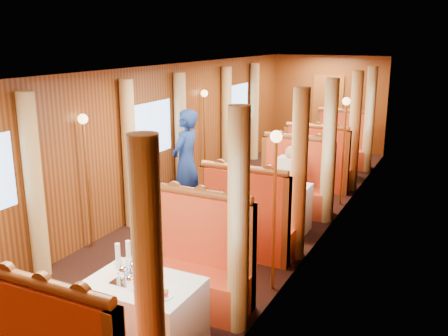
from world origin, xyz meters
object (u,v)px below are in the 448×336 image
Objects in this scene: banquette_near_aft at (196,270)px; teapot_left at (124,276)px; teapot_right at (130,284)px; teapot_back at (134,272)px; table_near at (144,318)px; banquette_mid_aft at (294,188)px; tea_tray at (131,282)px; rose_vase_mid at (273,173)px; rose_vase_far at (331,135)px; fruit_plate at (161,295)px; banquette_far_fwd at (317,168)px; table_mid at (273,208)px; banquette_mid_fwd at (248,227)px; table_far at (330,160)px; steward at (186,162)px; passenger at (290,174)px; banquette_far_aft at (341,148)px.

teapot_left is (-0.16, -1.08, 0.39)m from banquette_near_aft.
banquette_near_aft is 1.23m from teapot_right.
teapot_back is at bearing 65.71° from teapot_left.
table_near is 4.51m from banquette_mid_aft.
rose_vase_mid is at bearing 89.10° from tea_tray.
rose_vase_far reaches higher than teapot_back.
teapot_back is (0.06, 0.09, 0.01)m from teapot_left.
teapot_right is 0.32m from fruit_plate.
tea_tray is at bearing 110.86° from teapot_right.
banquette_far_fwd is 6.04m from tea_tray.
banquette_far_fwd is at bearing 89.15° from tea_tray.
table_mid is 0.78× the size of banquette_mid_aft.
banquette_far_fwd is at bearing 97.10° from teapot_left.
banquette_mid_fwd is 1.28× the size of table_far.
teapot_right is (-0.01, -3.66, 0.43)m from table_mid.
table_far is 3.09× the size of tea_tray.
banquette_near_aft is at bearing -89.25° from rose_vase_mid.
banquette_near_aft is 3.13m from steward.
rose_vase_far is (0.14, 7.03, 0.11)m from teapot_left.
teapot_right is 4.40m from passenger.
teapot_left is (-0.07, -0.02, 0.06)m from tea_tray.
steward is (-1.55, 3.68, 0.14)m from tea_tray.
table_far is at bearing 90.00° from banquette_near_aft.
banquette_mid_fwd is at bearing -90.00° from table_far.
rose_vase_far reaches higher than table_far.
table_mid is at bearing 90.00° from banquette_mid_fwd.
passenger is (-0.00, 3.22, 0.32)m from banquette_near_aft.
teapot_left is at bearing -91.18° from rose_vase_far.
banquette_mid_aft is 4.68m from fruit_plate.
teapot_right is at bearing -90.17° from passenger.
banquette_mid_fwd is 1.00× the size of banquette_mid_aft.
teapot_right is at bearing -24.08° from teapot_left.
tea_tray is 4.29m from passenger.
banquette_mid_aft is 6.48× the size of fruit_plate.
rose_vase_far is at bearing 90.22° from table_mid.
banquette_near_aft is 7.76× the size of teapot_back.
tea_tray is 1.97× the size of teapot_back.
steward is (-1.64, -0.88, 0.48)m from banquette_mid_aft.
banquette_far_aft is 3.94× the size of tea_tray.
fruit_plate is at bearing -11.45° from teapot_right.
banquette_far_aft is at bearing 159.67° from steward.
tea_tray is 0.45× the size of passenger.
teapot_left is 0.90× the size of teapot_back.
fruit_plate is at bearing -87.86° from banquette_far_aft.
banquette_far_fwd is at bearing 90.00° from table_near.
rose_vase_mid is at bearing -90.76° from banquette_far_fwd.
banquette_mid_fwd is 2.50m from teapot_back.
banquette_far_aft is at bearing 90.00° from banquette_far_fwd.
fruit_plate is at bearing -85.23° from table_mid.
rose_vase_far is 0.47× the size of passenger.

